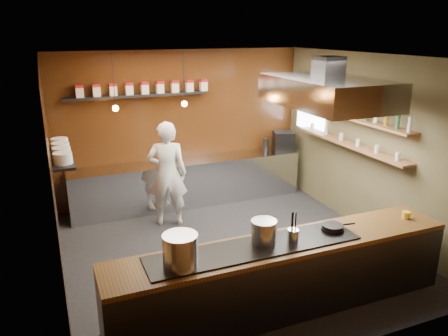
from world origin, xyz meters
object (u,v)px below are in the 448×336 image
stockpot_small (264,232)px  espresso_machine (283,141)px  chef (167,174)px  extractor_hood (327,91)px  stockpot_large (180,251)px

stockpot_small → espresso_machine: espresso_machine is taller
espresso_machine → chef: bearing=-147.8°
chef → stockpot_small: bearing=115.0°
extractor_hood → stockpot_large: bearing=-153.8°
stockpot_small → espresso_machine: size_ratio=0.76×
chef → espresso_machine: bearing=-147.0°
stockpot_small → chef: (-0.37, 2.94, -0.14)m
espresso_machine → chef: chef is taller
extractor_hood → chef: 3.07m
stockpot_large → chef: 3.17m
extractor_hood → stockpot_large: extractor_hood is taller
stockpot_large → stockpot_small: (1.07, 0.15, -0.04)m
stockpot_large → extractor_hood: bearing=26.2°
stockpot_large → espresso_machine: 5.14m
stockpot_small → stockpot_large: bearing=-172.2°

